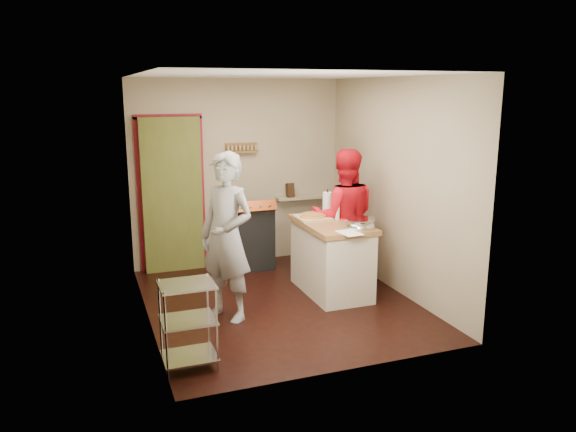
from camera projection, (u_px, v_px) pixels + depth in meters
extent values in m
plane|color=black|center=(279.00, 302.00, 6.61)|extent=(3.50, 3.50, 0.00)
cube|color=gray|center=(238.00, 173.00, 7.93)|extent=(3.00, 0.04, 2.60)
cube|color=#565B23|center=(171.00, 194.00, 7.71)|extent=(0.80, 0.40, 2.10)
cube|color=maroon|center=(140.00, 196.00, 7.50)|extent=(0.06, 0.06, 2.10)
cube|color=maroon|center=(202.00, 193.00, 7.78)|extent=(0.06, 0.06, 2.10)
cube|color=maroon|center=(168.00, 116.00, 7.41)|extent=(0.90, 0.06, 0.06)
cube|color=brown|center=(242.00, 152.00, 7.83)|extent=(0.46, 0.09, 0.03)
cube|color=brown|center=(241.00, 147.00, 7.85)|extent=(0.46, 0.02, 0.12)
cube|color=olive|center=(242.00, 148.00, 7.82)|extent=(0.42, 0.04, 0.07)
cube|color=gray|center=(303.00, 197.00, 8.24)|extent=(0.80, 0.18, 0.04)
cube|color=black|center=(290.00, 190.00, 8.15)|extent=(0.10, 0.14, 0.22)
cube|color=gray|center=(143.00, 203.00, 5.82)|extent=(0.04, 3.50, 2.60)
cube|color=gray|center=(395.00, 186.00, 6.83)|extent=(0.04, 3.50, 2.60)
cube|color=white|center=(279.00, 74.00, 6.04)|extent=(3.00, 3.50, 0.02)
cube|color=black|center=(249.00, 239.00, 7.85)|extent=(0.60, 0.55, 0.80)
cube|color=black|center=(248.00, 209.00, 7.75)|extent=(0.60, 0.55, 0.06)
cube|color=#9A3F16|center=(254.00, 207.00, 7.48)|extent=(0.60, 0.15, 0.17)
cylinder|color=black|center=(235.00, 203.00, 7.81)|extent=(0.26, 0.26, 0.05)
cylinder|color=silver|center=(166.00, 337.00, 4.75)|extent=(0.02, 0.02, 0.80)
cylinder|color=silver|center=(217.00, 329.00, 4.90)|extent=(0.02, 0.02, 0.80)
cylinder|color=silver|center=(160.00, 321.00, 5.08)|extent=(0.02, 0.02, 0.80)
cylinder|color=silver|center=(208.00, 314.00, 5.23)|extent=(0.02, 0.02, 0.80)
cube|color=silver|center=(190.00, 356.00, 5.06)|extent=(0.48, 0.40, 0.02)
cube|color=silver|center=(188.00, 320.00, 4.98)|extent=(0.48, 0.40, 0.02)
cube|color=silver|center=(187.00, 285.00, 4.91)|extent=(0.48, 0.40, 0.02)
cube|color=beige|center=(331.00, 260.00, 6.85)|extent=(0.64, 1.12, 0.83)
cube|color=#9E693B|center=(332.00, 224.00, 6.75)|extent=(0.70, 1.18, 0.06)
cube|color=tan|center=(313.00, 218.00, 6.92)|extent=(0.40, 0.40, 0.02)
cylinder|color=#E09046|center=(313.00, 216.00, 6.91)|extent=(0.32, 0.32, 0.02)
ellipsoid|color=silver|center=(360.00, 223.00, 6.45)|extent=(0.35, 0.35, 0.11)
cylinder|color=white|center=(327.00, 203.00, 7.16)|extent=(0.12, 0.12, 0.28)
cylinder|color=silver|center=(337.00, 213.00, 6.86)|extent=(0.06, 0.06, 0.17)
cube|color=white|center=(349.00, 233.00, 6.22)|extent=(0.24, 0.32, 0.00)
cylinder|color=black|center=(334.00, 201.00, 7.19)|extent=(0.08, 0.08, 0.31)
cylinder|color=black|center=(345.00, 202.00, 7.12)|extent=(0.08, 0.08, 0.31)
cylinder|color=black|center=(334.00, 203.00, 7.11)|extent=(0.08, 0.08, 0.31)
imported|color=silver|center=(227.00, 237.00, 5.97)|extent=(0.74, 0.79, 1.82)
imported|color=red|center=(344.00, 217.00, 7.09)|extent=(1.01, 0.89, 1.74)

